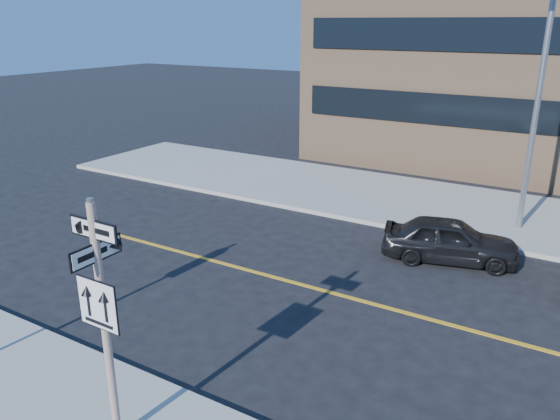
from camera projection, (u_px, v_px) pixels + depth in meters
The scene contains 4 objects.
ground at pixel (214, 366), 10.89m from camera, with size 120.00×120.00×0.00m, color black.
sign_pole at pixel (103, 312), 8.06m from camera, with size 0.92×0.92×4.06m.
parked_car_a at pixel (450, 240), 15.46m from camera, with size 3.74×1.51×1.28m, color black.
streetlight_a at pixel (539, 84), 16.08m from camera, with size 0.55×2.25×8.00m.
Camera 1 is at (5.92, -7.25, 6.51)m, focal length 35.00 mm.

